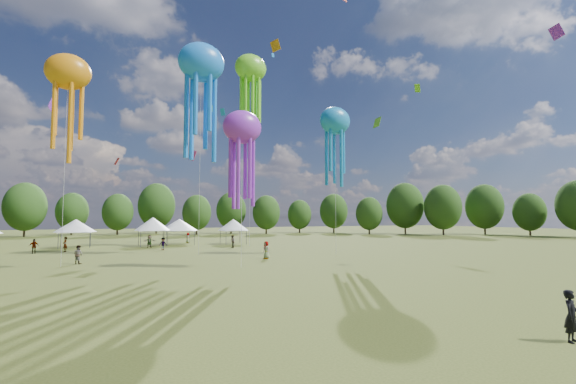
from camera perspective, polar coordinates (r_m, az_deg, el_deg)
name	(u,v)px	position (r m, az deg, el deg)	size (l,w,h in m)	color
ground	(410,370)	(12.44, 17.63, -23.71)	(300.00, 300.00, 0.00)	#384416
observer_main	(571,316)	(17.05, 36.34, -14.53)	(0.65, 0.42, 1.77)	black
spectator_near	(78,255)	(40.81, -28.58, -8.12)	(0.83, 0.65, 1.71)	gray
spectators_far	(165,243)	(54.49, -17.66, -7.17)	(24.80, 29.49, 1.87)	gray
festival_tents	(124,225)	(61.85, -23.04, -4.54)	(38.84, 8.26, 4.29)	#47474C
show_kites	(163,89)	(49.54, -18.03, 14.29)	(46.70, 25.95, 28.99)	orange
small_kites	(172,21)	(57.01, -16.75, 23.07)	(77.50, 63.50, 46.40)	orange
treeline	(130,204)	(71.25, -22.31, -1.66)	(201.57, 95.24, 13.43)	#38281C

